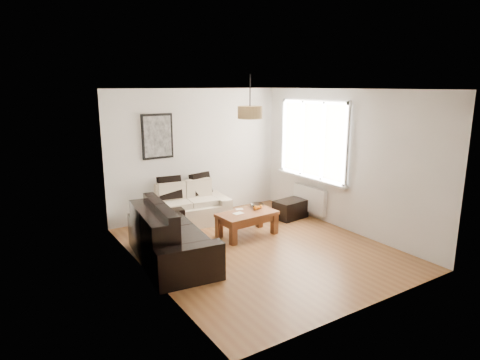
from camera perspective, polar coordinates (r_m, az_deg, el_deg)
floor at (r=6.96m, az=2.69°, el=-9.41°), size 4.50×4.50×0.00m
ceiling at (r=6.43m, az=2.94°, el=12.53°), size 3.80×4.50×0.00m
wall_back at (r=8.48m, az=-6.02°, el=3.78°), size 3.80×0.04×2.60m
wall_front at (r=4.97m, az=18.00°, el=-3.47°), size 3.80×0.04×2.60m
wall_left at (r=5.71m, az=-12.95°, el=-1.02°), size 0.04×4.50×2.60m
wall_right at (r=7.81m, az=14.29°, el=2.64°), size 0.04×4.50×2.60m
window_bay at (r=8.29m, az=10.20°, el=5.53°), size 0.14×1.90×1.60m
radiator at (r=8.51m, az=9.67°, el=-2.65°), size 0.10×0.90×0.52m
poster at (r=8.05m, az=-11.43°, el=5.98°), size 0.62×0.04×0.87m
pendant_shade at (r=6.69m, az=1.40°, el=9.40°), size 0.40×0.40×0.20m
loveseat_cream at (r=8.07m, az=-7.26°, el=-3.40°), size 1.63×1.00×0.77m
sofa_leather at (r=6.41m, az=-9.52°, el=-7.54°), size 1.16×2.04×0.84m
coffee_table at (r=7.42m, az=0.99°, el=-6.15°), size 1.09×0.64×0.43m
ottoman at (r=8.44m, az=7.03°, el=-4.05°), size 0.70×0.50×0.37m
cushion_left at (r=8.04m, az=-9.79°, el=-1.06°), size 0.47×0.21×0.45m
cushion_right at (r=8.31m, az=-5.49°, el=-0.50°), size 0.46×0.23×0.44m
fruit_bowl at (r=7.69m, az=2.39°, el=-3.53°), size 0.30×0.30×0.06m
orange_a at (r=7.51m, az=2.56°, el=-3.86°), size 0.07×0.07×0.06m
orange_b at (r=7.59m, az=2.94°, el=-3.68°), size 0.08×0.08×0.06m
orange_c at (r=7.50m, az=2.19°, el=-3.88°), size 0.10×0.10×0.08m
papers at (r=7.30m, az=-0.24°, el=-4.66°), size 0.19×0.14×0.01m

